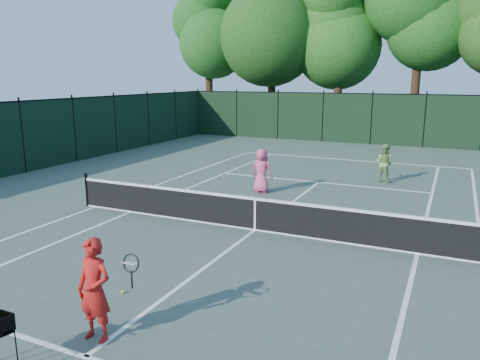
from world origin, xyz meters
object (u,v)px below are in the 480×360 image
at_px(player_green, 384,163).
at_px(loose_ball_midcourt, 123,292).
at_px(coach, 95,290).
at_px(player_pink, 262,171).

relative_size(player_green, loose_ball_midcourt, 22.03).
distance_m(player_green, loose_ball_midcourt, 12.51).
height_order(coach, player_pink, coach).
distance_m(coach, player_pink, 10.02).
xyz_separation_m(coach, loose_ball_midcourt, (-0.65, 1.43, -0.80)).
xyz_separation_m(coach, player_pink, (-1.26, 9.94, -0.05)).
distance_m(coach, player_green, 13.76).
height_order(player_pink, loose_ball_midcourt, player_pink).
relative_size(player_pink, loose_ball_midcourt, 23.13).
relative_size(player_pink, player_green, 1.05).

